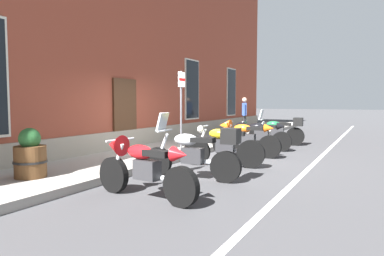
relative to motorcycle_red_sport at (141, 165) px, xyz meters
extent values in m
plane|color=#38383A|center=(4.15, 1.21, -0.56)|extent=(140.00, 140.00, 0.00)
cube|color=gray|center=(4.15, 2.41, -0.48)|extent=(33.19, 2.40, 0.16)
cube|color=silver|center=(4.15, -1.99, -0.55)|extent=(33.19, 0.12, 0.01)
cube|color=brown|center=(4.15, 7.42, 4.27)|extent=(27.19, 7.62, 9.65)
cube|color=gray|center=(4.15, 3.57, -0.21)|extent=(27.19, 0.10, 0.70)
cube|color=#472B19|center=(4.15, 3.58, 0.59)|extent=(1.10, 0.08, 2.30)
cube|color=silver|center=(8.68, 3.59, 1.54)|extent=(1.22, 0.06, 2.52)
cube|color=black|center=(8.68, 3.56, 1.54)|extent=(1.10, 0.03, 2.40)
cube|color=silver|center=(13.21, 3.59, 1.54)|extent=(1.22, 0.06, 2.52)
cube|color=black|center=(13.21, 3.56, 1.54)|extent=(1.10, 0.03, 2.40)
cylinder|color=black|center=(0.10, 0.66, -0.25)|extent=(0.21, 0.64, 0.62)
cylinder|color=black|center=(-0.13, -0.82, -0.25)|extent=(0.21, 0.64, 0.62)
cylinder|color=silver|center=(0.08, 0.56, 0.01)|extent=(0.12, 0.32, 0.64)
cube|color=#28282B|center=(-0.02, -0.13, -0.07)|extent=(0.28, 0.47, 0.32)
ellipsoid|color=red|center=(0.00, 0.02, 0.21)|extent=(0.34, 0.55, 0.24)
cube|color=black|center=(-0.06, -0.36, 0.22)|extent=(0.29, 0.51, 0.10)
cylinder|color=silver|center=(0.07, 0.48, 0.38)|extent=(0.62, 0.13, 0.04)
cylinder|color=silver|center=(0.05, -0.45, -0.20)|extent=(0.16, 0.46, 0.09)
cone|color=red|center=(0.09, 0.61, 0.28)|extent=(0.41, 0.39, 0.36)
cone|color=red|center=(-0.13, -0.80, 0.24)|extent=(0.28, 0.29, 0.24)
cylinder|color=black|center=(1.61, 0.72, -0.25)|extent=(0.16, 0.63, 0.62)
cylinder|color=black|center=(1.71, -0.80, -0.25)|extent=(0.16, 0.63, 0.62)
cylinder|color=silver|center=(1.62, 0.62, 0.03)|extent=(0.09, 0.33, 0.68)
cube|color=#28282B|center=(1.66, -0.09, -0.07)|extent=(0.25, 0.45, 0.32)
ellipsoid|color=#B7BABF|center=(1.65, 0.06, 0.26)|extent=(0.29, 0.53, 0.24)
cube|color=black|center=(1.68, -0.32, 0.27)|extent=(0.25, 0.49, 0.10)
cylinder|color=silver|center=(1.62, 0.54, 0.43)|extent=(0.62, 0.07, 0.04)
cylinder|color=silver|center=(1.80, -0.38, -0.20)|extent=(0.12, 0.45, 0.09)
cube|color=#B2BCC6|center=(1.62, 0.60, 0.61)|extent=(0.37, 0.16, 0.40)
cube|color=black|center=(1.71, -0.90, 0.37)|extent=(0.38, 0.34, 0.30)
cylinder|color=black|center=(3.24, 0.61, -0.22)|extent=(0.21, 0.69, 0.68)
cylinder|color=black|center=(3.42, -0.75, -0.22)|extent=(0.21, 0.69, 0.68)
cylinder|color=silver|center=(3.25, 0.51, 0.04)|extent=(0.11, 0.32, 0.65)
cube|color=#28282B|center=(3.34, -0.12, -0.04)|extent=(0.28, 0.47, 0.32)
ellipsoid|color=gold|center=(3.32, 0.03, 0.25)|extent=(0.33, 0.55, 0.24)
cube|color=black|center=(3.37, -0.35, 0.26)|extent=(0.28, 0.50, 0.10)
cylinder|color=silver|center=(3.26, 0.43, 0.42)|extent=(0.62, 0.12, 0.04)
cylinder|color=silver|center=(3.49, -0.40, -0.17)|extent=(0.15, 0.46, 0.09)
sphere|color=silver|center=(3.25, 0.51, 0.35)|extent=(0.18, 0.18, 0.18)
cylinder|color=black|center=(5.04, 0.64, -0.23)|extent=(0.14, 0.66, 0.65)
cylinder|color=black|center=(5.08, -0.75, -0.23)|extent=(0.14, 0.66, 0.65)
cylinder|color=silver|center=(5.04, 0.54, 0.04)|extent=(0.08, 0.33, 0.67)
cube|color=#28282B|center=(5.06, -0.10, -0.05)|extent=(0.23, 0.45, 0.32)
ellipsoid|color=orange|center=(5.06, 0.05, 0.26)|extent=(0.28, 0.53, 0.24)
cube|color=black|center=(5.07, -0.33, 0.27)|extent=(0.23, 0.49, 0.10)
cylinder|color=silver|center=(5.05, 0.46, 0.43)|extent=(0.62, 0.05, 0.04)
cylinder|color=silver|center=(5.19, -0.40, -0.18)|extent=(0.10, 0.45, 0.09)
cone|color=orange|center=(5.04, 0.59, 0.33)|extent=(0.37, 0.35, 0.36)
cone|color=orange|center=(5.08, -0.73, 0.29)|extent=(0.25, 0.27, 0.24)
cylinder|color=black|center=(6.50, 0.67, -0.24)|extent=(0.18, 0.65, 0.64)
cylinder|color=black|center=(6.63, -0.71, -0.24)|extent=(0.18, 0.65, 0.64)
cylinder|color=silver|center=(6.51, 0.57, 0.01)|extent=(0.10, 0.32, 0.63)
cube|color=#28282B|center=(6.57, -0.07, -0.06)|extent=(0.26, 0.46, 0.32)
ellipsoid|color=black|center=(6.55, 0.08, 0.22)|extent=(0.31, 0.54, 0.24)
cube|color=black|center=(6.59, -0.30, 0.23)|extent=(0.27, 0.50, 0.10)
cylinder|color=silver|center=(6.51, 0.49, 0.39)|extent=(0.62, 0.10, 0.04)
cylinder|color=silver|center=(6.72, -0.36, -0.19)|extent=(0.13, 0.46, 0.09)
cone|color=black|center=(6.50, 0.62, 0.29)|extent=(0.39, 0.37, 0.36)
cone|color=black|center=(6.63, -0.69, 0.25)|extent=(0.26, 0.28, 0.24)
cylinder|color=black|center=(8.31, 0.59, -0.23)|extent=(0.17, 0.67, 0.66)
cylinder|color=black|center=(8.42, -0.77, -0.23)|extent=(0.17, 0.67, 0.66)
cylinder|color=silver|center=(8.32, 0.49, 0.01)|extent=(0.09, 0.30, 0.61)
cube|color=#28282B|center=(8.37, -0.14, -0.05)|extent=(0.25, 0.46, 0.32)
ellipsoid|color=#195633|center=(8.35, 0.01, 0.20)|extent=(0.30, 0.54, 0.24)
cube|color=black|center=(8.38, -0.37, 0.21)|extent=(0.26, 0.50, 0.10)
cylinder|color=silver|center=(8.32, 0.41, 0.37)|extent=(0.62, 0.09, 0.04)
cylinder|color=silver|center=(8.51, -0.43, -0.18)|extent=(0.13, 0.46, 0.09)
cube|color=#B2BCC6|center=(8.32, 0.47, 0.55)|extent=(0.37, 0.17, 0.40)
cube|color=black|center=(8.42, -0.87, 0.31)|extent=(0.38, 0.35, 0.30)
cylinder|color=black|center=(10.91, 2.04, 0.00)|extent=(0.14, 0.14, 0.80)
cylinder|color=black|center=(11.09, 2.09, 0.00)|extent=(0.14, 0.14, 0.80)
cube|color=#2D478C|center=(11.00, 2.07, 0.69)|extent=(0.44, 0.31, 0.57)
sphere|color=tan|center=(11.00, 2.07, 1.12)|extent=(0.22, 0.22, 0.22)
cylinder|color=#2D478C|center=(10.76, 1.99, 0.66)|extent=(0.09, 0.09, 0.54)
cylinder|color=#2D478C|center=(11.24, 2.14, 0.66)|extent=(0.09, 0.09, 0.54)
cube|color=#592D19|center=(11.30, 2.18, 0.46)|extent=(0.11, 0.14, 0.24)
cylinder|color=#4C4C51|center=(4.61, 1.83, 0.77)|extent=(0.06, 0.06, 2.34)
cube|color=white|center=(4.61, 1.81, 1.69)|extent=(0.36, 0.03, 0.44)
cube|color=red|center=(4.61, 1.79, 1.69)|extent=(0.36, 0.01, 0.08)
cylinder|color=brown|center=(-0.23, 2.38, -0.10)|extent=(0.58, 0.58, 0.60)
cylinder|color=black|center=(-0.23, 2.38, -0.10)|extent=(0.61, 0.61, 0.04)
sphere|color=#28602D|center=(-0.23, 2.38, 0.34)|extent=(0.40, 0.40, 0.40)
camera|label=1|loc=(-4.75, -3.42, 1.03)|focal=33.46mm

